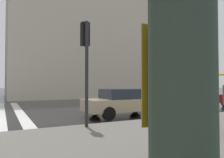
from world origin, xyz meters
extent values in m
cube|color=silver|center=(4.00, -1.43, 0.00)|extent=(13.00, 0.50, 0.01)
cube|color=silver|center=(4.00, -0.43, 0.00)|extent=(13.00, 0.50, 0.01)
cube|color=beige|center=(20.97, -15.34, 8.60)|extent=(16.94, 28.77, 17.20)
cylinder|color=#28382D|center=(-7.93, -3.15, 1.65)|extent=(1.12, 1.12, 2.99)
cube|color=#B78C19|center=(-7.36, -3.15, 1.79)|extent=(0.02, 0.84, 1.91)
cylinder|color=#232326|center=(-3.49, -3.12, 2.01)|extent=(0.12, 0.12, 3.72)
cube|color=black|center=(-3.31, -3.12, 3.45)|extent=(0.22, 0.30, 0.85)
sphere|color=red|center=(-3.19, -3.12, 3.73)|extent=(0.17, 0.17, 0.17)
sphere|color=orange|center=(-3.19, -3.12, 3.45)|extent=(0.17, 0.17, 0.17)
sphere|color=green|center=(-3.19, -3.12, 3.17)|extent=(0.17, 0.17, 0.17)
cube|color=tan|center=(-1.00, -6.07, 0.61)|extent=(1.75, 4.10, 0.60)
cube|color=#232833|center=(-1.00, -6.22, 1.16)|extent=(1.54, 2.46, 0.50)
cylinder|color=black|center=(-1.82, -4.82, 0.31)|extent=(0.20, 0.62, 0.62)
cylinder|color=black|center=(-0.17, -4.82, 0.31)|extent=(0.20, 0.62, 0.62)
cylinder|color=black|center=(-1.82, -7.32, 0.31)|extent=(0.20, 0.62, 0.62)
cylinder|color=black|center=(-0.18, -7.32, 0.31)|extent=(0.20, 0.62, 0.62)
camera|label=1|loc=(-10.60, -0.45, 1.62)|focal=34.44mm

